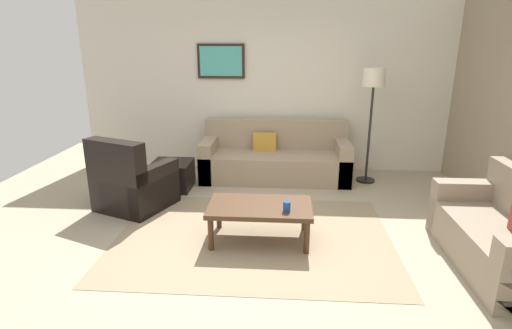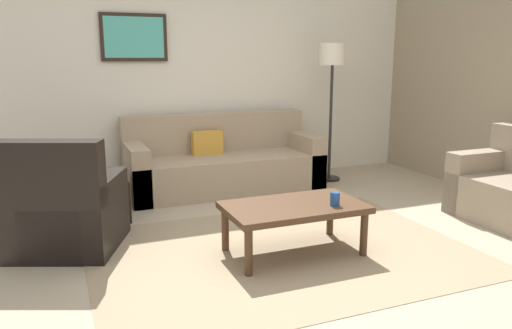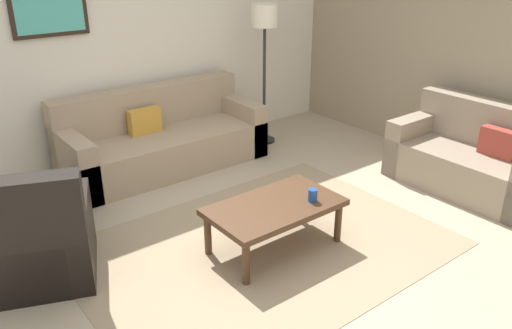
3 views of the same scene
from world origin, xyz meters
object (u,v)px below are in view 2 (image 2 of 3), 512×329
(armchair_leather, at_px, (64,215))
(cup, at_px, (335,199))
(couch_main, at_px, (221,164))
(lamp_standing, at_px, (332,68))
(ottoman, at_px, (97,199))
(framed_artwork, at_px, (134,37))
(coffee_table, at_px, (294,210))

(armchair_leather, xyz_separation_m, cup, (1.97, -0.89, 0.16))
(armchair_leather, bearing_deg, couch_main, 38.26)
(cup, distance_m, lamp_standing, 2.67)
(ottoman, height_order, framed_artwork, framed_artwork)
(couch_main, bearing_deg, cup, -85.68)
(couch_main, distance_m, coffee_table, 2.16)
(couch_main, distance_m, lamp_standing, 1.80)
(ottoman, bearing_deg, lamp_standing, 10.10)
(armchair_leather, distance_m, ottoman, 0.83)
(couch_main, relative_size, ottoman, 4.04)
(couch_main, bearing_deg, coffee_table, -92.85)
(coffee_table, relative_size, framed_artwork, 1.46)
(ottoman, relative_size, cup, 5.21)
(armchair_leather, relative_size, lamp_standing, 0.61)
(couch_main, relative_size, framed_artwork, 3.00)
(couch_main, distance_m, armchair_leather, 2.29)
(framed_artwork, bearing_deg, lamp_standing, -13.48)
(coffee_table, distance_m, cup, 0.34)
(cup, distance_m, framed_artwork, 3.20)
(ottoman, xyz_separation_m, framed_artwork, (0.60, 1.07, 1.57))
(armchair_leather, bearing_deg, cup, -24.29)
(cup, xyz_separation_m, lamp_standing, (1.23, 2.17, 0.94))
(couch_main, xyz_separation_m, ottoman, (-1.49, -0.65, -0.10))
(armchair_leather, relative_size, coffee_table, 0.95)
(armchair_leather, xyz_separation_m, ottoman, (0.31, 0.77, -0.11))
(coffee_table, bearing_deg, ottoman, 132.42)
(armchair_leather, relative_size, ottoman, 1.86)
(coffee_table, bearing_deg, framed_artwork, 106.91)
(armchair_leather, height_order, lamp_standing, lamp_standing)
(cup, bearing_deg, armchair_leather, 155.71)
(ottoman, bearing_deg, armchair_leather, -112.26)
(cup, bearing_deg, lamp_standing, 60.46)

